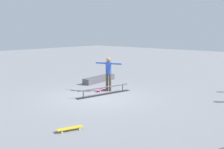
{
  "coord_description": "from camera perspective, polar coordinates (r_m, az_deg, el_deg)",
  "views": [
    {
      "loc": [
        8.26,
        8.35,
        2.95
      ],
      "look_at": [
        -0.54,
        0.41,
        1.0
      ],
      "focal_mm": 42.9,
      "sensor_mm": 36.0,
      "label": 1
    }
  ],
  "objects": [
    {
      "name": "skate_ledge",
      "position": [
        15.57,
        -2.72,
        -0.97
      ],
      "size": [
        2.46,
        0.71,
        0.33
      ],
      "primitive_type": "cube",
      "rotation": [
        0.0,
        0.0,
        0.1
      ],
      "color": "#595960",
      "rests_on": "ground_plane"
    },
    {
      "name": "grind_rail",
      "position": [
        12.5,
        -1.71,
        -3.57
      ],
      "size": [
        2.96,
        0.8,
        0.36
      ],
      "rotation": [
        0.0,
        0.0,
        -0.19
      ],
      "color": "black",
      "rests_on": "ground_plane"
    },
    {
      "name": "ground_plane",
      "position": [
        12.1,
        -3.19,
        -4.77
      ],
      "size": [
        60.0,
        60.0,
        0.0
      ],
      "primitive_type": "plane",
      "color": "gray"
    },
    {
      "name": "loose_skateboard_yellow",
      "position": [
        8.22,
        -8.97,
        -11.26
      ],
      "size": [
        0.82,
        0.46,
        0.09
      ],
      "rotation": [
        0.0,
        0.0,
        2.8
      ],
      "color": "yellow",
      "rests_on": "ground_plane"
    },
    {
      "name": "skater_main",
      "position": [
        13.06,
        -0.76,
        0.65
      ],
      "size": [
        0.5,
        1.31,
        1.68
      ],
      "rotation": [
        0.0,
        0.0,
        1.89
      ],
      "color": "brown",
      "rests_on": "ground_plane"
    },
    {
      "name": "skateboard_main",
      "position": [
        13.25,
        -2.06,
        -3.19
      ],
      "size": [
        0.8,
        0.26,
        0.09
      ],
      "rotation": [
        0.0,
        0.0,
        3.14
      ],
      "color": "#E05993",
      "rests_on": "ground_plane"
    }
  ]
}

